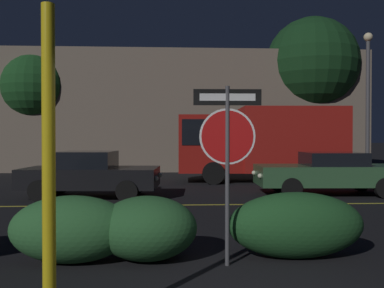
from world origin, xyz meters
TOP-DOWN VIEW (x-y plane):
  - road_center_stripe at (0.00, 7.10)m, footprint 32.47×0.12m
  - stop_sign at (-0.03, 1.83)m, footprint 0.93×0.06m
  - yellow_pole_left at (-1.82, -0.40)m, footprint 0.11×0.11m
  - hedge_bush_1 at (-2.20, 2.09)m, footprint 1.73×1.02m
  - hedge_bush_2 at (-1.14, 2.14)m, footprint 1.44×1.17m
  - hedge_bush_3 at (1.03, 2.15)m, footprint 2.00×0.88m
  - passing_car_1 at (-3.15, 8.69)m, footprint 4.08×2.20m
  - passing_car_2 at (4.09, 8.90)m, footprint 4.52×1.99m
  - delivery_truck at (2.71, 12.97)m, footprint 6.61×2.68m
  - street_lamp at (7.29, 13.12)m, footprint 0.36×0.36m
  - tree_1 at (6.82, 18.61)m, footprint 4.95×4.95m
  - tree_2 at (-7.70, 18.18)m, footprint 3.30×3.30m
  - building_backdrop at (-1.34, 19.93)m, footprint 21.79×4.88m

SIDE VIEW (x-z plane):
  - road_center_stripe at x=0.00m, z-range 0.00..0.01m
  - hedge_bush_2 at x=-1.14m, z-range 0.00..0.92m
  - hedge_bush_1 at x=-2.20m, z-range 0.00..0.94m
  - hedge_bush_3 at x=1.03m, z-range 0.00..0.96m
  - passing_car_2 at x=4.09m, z-range 0.02..1.33m
  - passing_car_1 at x=-3.15m, z-range 0.01..1.36m
  - yellow_pole_left at x=-1.82m, z-range 0.00..2.87m
  - delivery_truck at x=2.71m, z-range 0.16..3.11m
  - stop_sign at x=-0.03m, z-range 0.52..2.98m
  - building_backdrop at x=-1.34m, z-range 0.00..6.27m
  - street_lamp at x=7.29m, z-range 0.55..6.60m
  - tree_2 at x=-7.70m, z-range 1.33..7.34m
  - tree_1 at x=6.82m, z-range 1.60..9.78m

